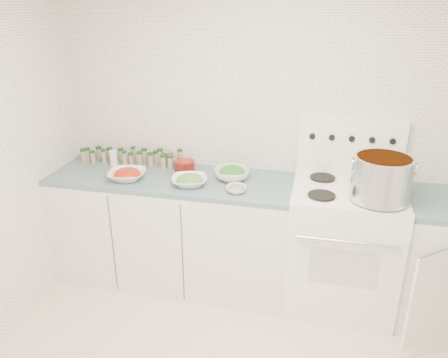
% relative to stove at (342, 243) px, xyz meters
% --- Properties ---
extents(room_walls, '(3.54, 3.04, 2.52)m').
position_rel_stove_xyz_m(room_walls, '(-0.48, -1.19, 1.06)').
color(room_walls, white).
rests_on(room_walls, ground).
extents(counter_left, '(1.85, 0.62, 0.90)m').
position_rel_stove_xyz_m(counter_left, '(-1.30, 0.00, -0.05)').
color(counter_left, white).
rests_on(counter_left, ground).
extents(stove, '(0.76, 0.70, 1.36)m').
position_rel_stove_xyz_m(stove, '(0.00, 0.00, 0.00)').
color(stove, white).
rests_on(stove, ground).
extents(stock_pot, '(0.40, 0.38, 0.29)m').
position_rel_stove_xyz_m(stock_pot, '(0.18, -0.16, 0.60)').
color(stock_pot, silver).
rests_on(stock_pot, stove).
extents(bowl_tomato, '(0.32, 0.32, 0.09)m').
position_rel_stove_xyz_m(bowl_tomato, '(-1.60, -0.11, 0.44)').
color(bowl_tomato, white).
rests_on(bowl_tomato, counter_left).
extents(bowl_snowpea, '(0.31, 0.31, 0.09)m').
position_rel_stove_xyz_m(bowl_snowpea, '(-1.12, -0.11, 0.44)').
color(bowl_snowpea, white).
rests_on(bowl_snowpea, counter_left).
extents(bowl_broccoli, '(0.34, 0.34, 0.11)m').
position_rel_stove_xyz_m(bowl_broccoli, '(-0.84, 0.06, 0.45)').
color(bowl_broccoli, white).
rests_on(bowl_broccoli, counter_left).
extents(bowl_zucchini, '(0.16, 0.16, 0.06)m').
position_rel_stove_xyz_m(bowl_zucchini, '(-0.76, -0.16, 0.43)').
color(bowl_zucchini, white).
rests_on(bowl_zucchini, counter_left).
extents(bowl_pepper, '(0.16, 0.16, 0.10)m').
position_rel_stove_xyz_m(bowl_pepper, '(-1.24, 0.16, 0.45)').
color(bowl_pepper, '#5B120F').
rests_on(bowl_pepper, counter_left).
extents(salt_canister, '(0.08, 0.08, 0.12)m').
position_rel_stove_xyz_m(salt_canister, '(-1.84, 0.15, 0.47)').
color(salt_canister, white).
rests_on(salt_canister, counter_left).
extents(tin_can, '(0.11, 0.11, 0.11)m').
position_rel_stove_xyz_m(tin_can, '(-1.41, 0.26, 0.46)').
color(tin_can, gray).
rests_on(tin_can, counter_left).
extents(spice_cluster, '(0.84, 0.16, 0.14)m').
position_rel_stove_xyz_m(spice_cluster, '(-1.71, 0.21, 0.46)').
color(spice_cluster, gray).
rests_on(spice_cluster, counter_left).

